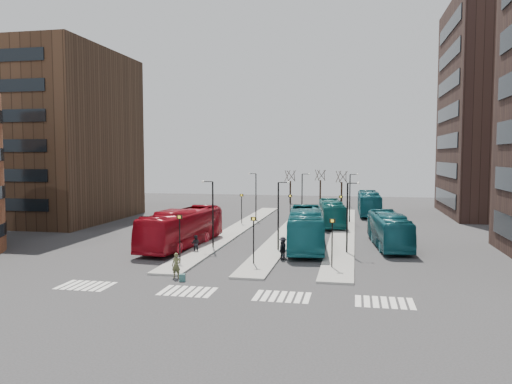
% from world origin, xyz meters
% --- Properties ---
extents(ground, '(160.00, 160.00, 0.00)m').
position_xyz_m(ground, '(0.00, 0.00, 0.00)').
color(ground, '#2B2B2D').
rests_on(ground, ground).
extents(island_left, '(2.50, 45.00, 0.15)m').
position_xyz_m(island_left, '(-4.00, 30.00, 0.07)').
color(island_left, gray).
rests_on(island_left, ground).
extents(island_mid, '(2.50, 45.00, 0.15)m').
position_xyz_m(island_mid, '(2.00, 30.00, 0.07)').
color(island_mid, gray).
rests_on(island_mid, ground).
extents(island_right, '(2.50, 45.00, 0.15)m').
position_xyz_m(island_right, '(8.00, 30.00, 0.07)').
color(island_right, gray).
rests_on(island_right, ground).
extents(suitcase, '(0.46, 0.41, 0.50)m').
position_xyz_m(suitcase, '(-2.17, 6.32, 0.25)').
color(suitcase, navy).
rests_on(suitcase, ground).
extents(red_bus, '(4.43, 12.99, 3.55)m').
position_xyz_m(red_bus, '(-6.50, 18.39, 1.77)').
color(red_bus, maroon).
rests_on(red_bus, ground).
extents(teal_bus_a, '(4.27, 13.18, 3.61)m').
position_xyz_m(teal_bus_a, '(4.82, 20.21, 1.80)').
color(teal_bus_a, '#16646E').
rests_on(teal_bus_a, ground).
extents(teal_bus_b, '(3.85, 11.16, 3.05)m').
position_xyz_m(teal_bus_b, '(6.49, 35.43, 1.52)').
color(teal_bus_b, '#125B5B').
rests_on(teal_bus_b, ground).
extents(teal_bus_c, '(3.72, 11.44, 3.13)m').
position_xyz_m(teal_bus_c, '(12.40, 22.33, 1.57)').
color(teal_bus_c, '#13535F').
rests_on(teal_bus_c, ground).
extents(teal_bus_d, '(3.12, 12.10, 3.35)m').
position_xyz_m(teal_bus_d, '(11.22, 47.37, 1.68)').
color(teal_bus_d, '#155C6A').
rests_on(teal_bus_d, ground).
extents(traveller, '(0.66, 0.44, 1.76)m').
position_xyz_m(traveller, '(-2.89, 7.11, 0.88)').
color(traveller, brown).
rests_on(traveller, ground).
extents(commuter_a, '(0.79, 0.64, 1.53)m').
position_xyz_m(commuter_a, '(-4.48, 16.23, 0.76)').
color(commuter_a, black).
rests_on(commuter_a, ground).
extents(commuter_b, '(0.44, 0.93, 1.55)m').
position_xyz_m(commuter_b, '(3.44, 14.49, 0.78)').
color(commuter_b, black).
rests_on(commuter_b, ground).
extents(commuter_c, '(0.75, 1.20, 1.78)m').
position_xyz_m(commuter_c, '(3.43, 15.19, 0.89)').
color(commuter_c, black).
rests_on(commuter_c, ground).
extents(crosswalk_stripes, '(22.35, 2.40, 0.01)m').
position_xyz_m(crosswalk_stripes, '(1.75, 4.00, 0.01)').
color(crosswalk_stripes, silver).
rests_on(crosswalk_stripes, ground).
extents(office_block, '(25.00, 20.12, 22.00)m').
position_xyz_m(office_block, '(-34.00, 33.98, 11.00)').
color(office_block, '#3F2B1D').
rests_on(office_block, ground).
extents(sign_poles, '(12.45, 22.12, 3.65)m').
position_xyz_m(sign_poles, '(1.60, 23.00, 2.41)').
color(sign_poles, black).
rests_on(sign_poles, ground).
extents(lamp_posts, '(14.04, 20.24, 6.12)m').
position_xyz_m(lamp_posts, '(2.64, 28.00, 3.58)').
color(lamp_posts, black).
rests_on(lamp_posts, ground).
extents(bare_trees, '(10.97, 8.14, 5.90)m').
position_xyz_m(bare_trees, '(2.67, 62.67, 2.72)').
color(bare_trees, black).
rests_on(bare_trees, ground).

